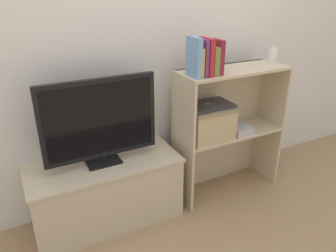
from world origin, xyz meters
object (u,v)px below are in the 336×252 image
at_px(book_mustard, 198,62).
at_px(baby_monitor, 273,56).
at_px(magazine_stack, 237,128).
at_px(book_maroon, 217,57).
at_px(tv_stand, 106,192).
at_px(book_skyblue, 194,57).
at_px(book_olive, 212,60).
at_px(book_crimson, 206,57).
at_px(book_plum, 202,58).
at_px(tv, 100,121).
at_px(storage_basket_left, 207,121).
at_px(laptop, 208,105).

height_order(book_mustard, baby_monitor, book_mustard).
bearing_deg(book_mustard, magazine_stack, 3.11).
bearing_deg(book_maroon, tv_stand, 172.35).
bearing_deg(book_skyblue, book_mustard, 0.00).
height_order(book_skyblue, book_olive, book_skyblue).
bearing_deg(book_crimson, book_plum, 180.00).
bearing_deg(magazine_stack, book_maroon, -175.01).
height_order(tv_stand, book_olive, book_olive).
bearing_deg(baby_monitor, book_skyblue, -175.64).
relative_size(tv, storage_basket_left, 2.19).
height_order(book_plum, magazine_stack, book_plum).
relative_size(tv_stand, book_plum, 4.21).
height_order(tv, baby_monitor, baby_monitor).
height_order(book_skyblue, storage_basket_left, book_skyblue).
bearing_deg(tv_stand, book_plum, -8.98).
bearing_deg(book_plum, book_skyblue, -180.00).
height_order(tv_stand, tv, tv).
bearing_deg(laptop, book_maroon, -65.06).
bearing_deg(book_crimson, book_mustard, 180.00).
xyz_separation_m(book_plum, book_crimson, (0.04, -0.00, 0.00)).
xyz_separation_m(tv, book_plum, (0.67, -0.10, 0.35)).
relative_size(laptop, magazine_stack, 1.54).
xyz_separation_m(book_mustard, book_plum, (0.03, 0.00, 0.03)).
xyz_separation_m(book_skyblue, book_crimson, (0.09, 0.00, -0.01)).
bearing_deg(book_skyblue, book_maroon, 0.00).
bearing_deg(tv, book_crimson, -8.40).
distance_m(book_skyblue, baby_monitor, 0.74).
height_order(tv_stand, book_skyblue, book_skyblue).
height_order(book_skyblue, baby_monitor, book_skyblue).
height_order(tv_stand, magazine_stack, magazine_stack).
bearing_deg(book_skyblue, baby_monitor, 4.36).
height_order(book_olive, laptop, book_olive).
bearing_deg(tv_stand, book_olive, -8.04).
distance_m(book_plum, baby_monitor, 0.68).
bearing_deg(laptop, magazine_stack, -4.29).
relative_size(tv_stand, storage_basket_left, 2.99).
height_order(book_maroon, storage_basket_left, book_maroon).
distance_m(book_maroon, magazine_stack, 0.62).
bearing_deg(magazine_stack, book_mustard, -176.89).
relative_size(book_maroon, magazine_stack, 1.01).
bearing_deg(storage_basket_left, tv, 175.29).
bearing_deg(book_mustard, baby_monitor, 4.55).
height_order(baby_monitor, storage_basket_left, baby_monitor).
height_order(tv, book_skyblue, book_skyblue).
bearing_deg(tv_stand, laptop, -4.83).
relative_size(tv_stand, book_olive, 5.39).
height_order(book_crimson, laptop, book_crimson).
bearing_deg(storage_basket_left, tv_stand, 175.17).
bearing_deg(book_maroon, storage_basket_left, 114.94).
xyz_separation_m(book_skyblue, baby_monitor, (0.73, 0.06, -0.07)).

